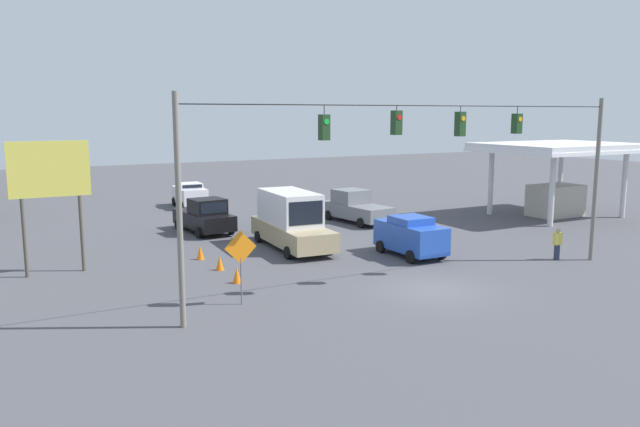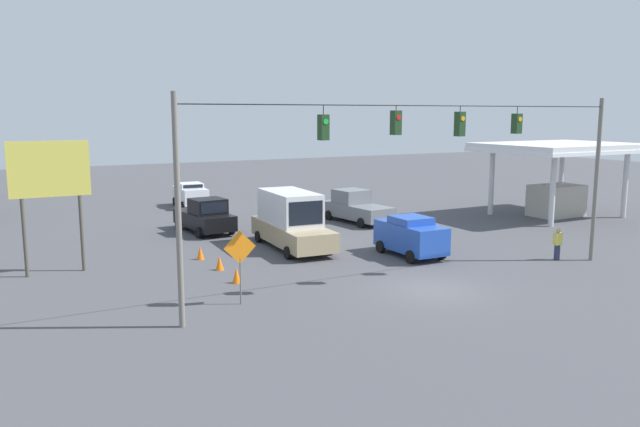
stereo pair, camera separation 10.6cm
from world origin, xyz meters
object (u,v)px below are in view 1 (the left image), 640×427
(traffic_cone_third, at_px, (200,253))
(pedestrian, at_px, (557,244))
(pickup_truck_grey_oncoming_far, at_px, (355,207))
(sedan_blue_crossing_near, at_px, (411,235))
(box_truck_tan_withflow_mid, at_px, (291,220))
(traffic_cone_second, at_px, (220,263))
(work_zone_sign, at_px, (241,253))
(sedan_white_withflow_deep, at_px, (190,194))
(roadside_billboard, at_px, (50,179))
(pickup_truck_black_withflow_far, at_px, (205,217))
(gas_station, at_px, (558,163))
(traffic_cone_nearest, at_px, (237,275))
(overhead_signal_span, at_px, (428,164))

(traffic_cone_third, relative_size, pedestrian, 0.42)
(pickup_truck_grey_oncoming_far, xyz_separation_m, pedestrian, (-3.05, 14.01, -0.18))
(sedan_blue_crossing_near, xyz_separation_m, box_truck_tan_withflow_mid, (4.46, -4.65, 0.44))
(traffic_cone_second, height_order, work_zone_sign, work_zone_sign)
(traffic_cone_second, bearing_deg, sedan_white_withflow_deep, -103.05)
(pickup_truck_grey_oncoming_far, distance_m, sedan_blue_crossing_near, 10.26)
(traffic_cone_third, relative_size, roadside_billboard, 0.11)
(roadside_billboard, bearing_deg, traffic_cone_third, 176.46)
(sedan_white_withflow_deep, bearing_deg, pickup_truck_black_withflow_far, 77.88)
(sedan_white_withflow_deep, height_order, traffic_cone_third, sedan_white_withflow_deep)
(sedan_white_withflow_deep, bearing_deg, gas_station, 142.46)
(pedestrian, bearing_deg, work_zone_sign, -2.17)
(gas_station, relative_size, pedestrian, 6.39)
(sedan_white_withflow_deep, bearing_deg, work_zone_sign, 77.41)
(traffic_cone_second, distance_m, traffic_cone_third, 2.47)
(pickup_truck_black_withflow_far, relative_size, roadside_billboard, 0.87)
(gas_station, relative_size, roadside_billboard, 1.71)
(box_truck_tan_withflow_mid, bearing_deg, traffic_cone_nearest, 45.85)
(pedestrian, bearing_deg, gas_station, -138.56)
(pickup_truck_black_withflow_far, height_order, roadside_billboard, roadside_billboard)
(pedestrian, bearing_deg, sedan_blue_crossing_near, -35.24)
(traffic_cone_nearest, height_order, roadside_billboard, roadside_billboard)
(roadside_billboard, height_order, pedestrian, roadside_billboard)
(traffic_cone_nearest, bearing_deg, traffic_cone_third, -89.69)
(pickup_truck_black_withflow_far, relative_size, gas_station, 0.51)
(overhead_signal_span, xyz_separation_m, pedestrian, (-8.83, -0.84, -4.36))
(traffic_cone_third, height_order, gas_station, gas_station)
(pickup_truck_grey_oncoming_far, bearing_deg, gas_station, 161.32)
(pickup_truck_black_withflow_far, distance_m, pedestrian, 20.03)
(work_zone_sign, bearing_deg, traffic_cone_nearest, -107.68)
(overhead_signal_span, xyz_separation_m, gas_station, (-19.46, -10.22, -1.43))
(traffic_cone_second, bearing_deg, traffic_cone_nearest, 87.48)
(pickup_truck_black_withflow_far, relative_size, work_zone_sign, 1.83)
(overhead_signal_span, xyz_separation_m, box_truck_tan_withflow_mid, (1.49, -9.63, -3.66))
(pickup_truck_black_withflow_far, bearing_deg, work_zone_sign, 77.07)
(pickup_truck_black_withflow_far, xyz_separation_m, pedestrian, (-13.03, 15.21, -0.18))
(box_truck_tan_withflow_mid, relative_size, pedestrian, 4.37)
(pickup_truck_grey_oncoming_far, distance_m, pedestrian, 14.34)
(pedestrian, bearing_deg, box_truck_tan_withflow_mid, -40.43)
(pickup_truck_grey_oncoming_far, relative_size, pickup_truck_black_withflow_far, 1.10)
(pickup_truck_grey_oncoming_far, distance_m, box_truck_tan_withflow_mid, 8.96)
(pickup_truck_grey_oncoming_far, bearing_deg, roadside_billboard, 15.15)
(traffic_cone_third, bearing_deg, pedestrian, 151.37)
(sedan_white_withflow_deep, height_order, traffic_cone_nearest, sedan_white_withflow_deep)
(pickup_truck_black_withflow_far, relative_size, sedan_white_withflow_deep, 1.30)
(overhead_signal_span, bearing_deg, sedan_white_withflow_deep, -85.88)
(pickup_truck_black_withflow_far, xyz_separation_m, traffic_cone_third, (2.45, 6.76, -0.64))
(roadside_billboard, bearing_deg, sedan_white_withflow_deep, -123.74)
(overhead_signal_span, xyz_separation_m, traffic_cone_nearest, (6.62, -4.35, -4.81))
(overhead_signal_span, bearing_deg, traffic_cone_third, -54.39)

